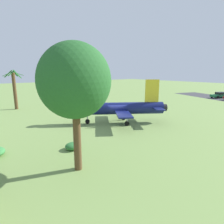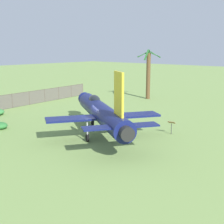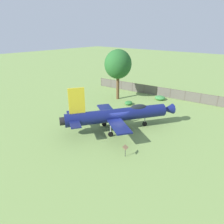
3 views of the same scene
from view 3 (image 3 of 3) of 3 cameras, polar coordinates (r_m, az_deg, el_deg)
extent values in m
plane|color=#75934C|center=(25.90, 1.36, -4.84)|extent=(200.00, 200.00, 0.00)
cylinder|color=#111951|center=(25.10, 1.40, -0.83)|extent=(11.23, 8.08, 1.55)
cone|color=#111951|center=(27.82, 14.84, 0.72)|extent=(2.06, 1.98, 1.32)
cylinder|color=black|center=(24.05, -13.40, -2.47)|extent=(1.01, 1.11, 0.93)
ellipsoid|color=black|center=(25.78, 7.19, 1.20)|extent=(2.33, 1.96, 0.84)
cube|color=yellow|center=(23.37, -9.63, 3.02)|extent=(1.58, 1.10, 2.94)
cube|color=#111951|center=(27.39, -1.57, 0.70)|extent=(3.48, 4.10, 0.16)
cube|color=#111951|center=(22.67, 1.98, -3.92)|extent=(3.48, 4.10, 0.16)
cube|color=#111951|center=(25.61, -10.94, -0.39)|extent=(1.91, 2.11, 0.10)
cube|color=#111951|center=(22.53, -9.99, -3.44)|extent=(1.91, 2.11, 0.10)
cylinder|color=#A5A8AD|center=(26.75, 8.99, -1.75)|extent=(0.12, 0.12, 1.50)
cylinder|color=black|center=(27.05, 8.89, -3.21)|extent=(0.60, 0.48, 0.60)
cylinder|color=#A5A8AD|center=(26.44, -2.17, -1.77)|extent=(0.12, 0.12, 1.50)
cylinder|color=black|center=(26.74, -2.14, -3.25)|extent=(0.60, 0.48, 0.60)
cylinder|color=#A5A8AD|center=(23.84, -0.37, -4.46)|extent=(0.12, 0.12, 1.50)
cylinder|color=black|center=(24.18, -0.37, -6.06)|extent=(0.60, 0.48, 0.60)
cylinder|color=brown|center=(36.78, 1.59, 7.20)|extent=(0.52, 0.52, 4.81)
ellipsoid|color=#235B26|center=(36.04, 1.65, 12.93)|extent=(4.75, 4.49, 4.89)
cylinder|color=#4C4238|center=(37.44, 26.85, 2.67)|extent=(0.08, 0.08, 1.76)
cylinder|color=#4C4238|center=(37.81, 23.00, 3.47)|extent=(0.08, 0.08, 1.76)
cylinder|color=#4C4238|center=(38.36, 19.24, 4.23)|extent=(0.08, 0.08, 1.76)
cylinder|color=#4C4238|center=(39.07, 15.60, 4.95)|extent=(0.08, 0.08, 1.76)
cylinder|color=#4C4238|center=(39.95, 12.09, 5.62)|extent=(0.08, 0.08, 1.76)
cylinder|color=#4C4238|center=(40.96, 8.74, 6.25)|extent=(0.08, 0.08, 1.76)
cylinder|color=#4C4238|center=(42.12, 5.55, 6.82)|extent=(0.08, 0.08, 1.76)
cylinder|color=#4C4238|center=(43.40, 2.54, 7.34)|extent=(0.08, 0.08, 1.76)
cylinder|color=#4C4238|center=(44.79, -0.30, 7.81)|extent=(0.08, 0.08, 1.76)
cylinder|color=#4C4238|center=(46.29, -2.97, 8.23)|extent=(0.08, 0.08, 1.76)
cylinder|color=#4C4238|center=(38.86, 15.72, 6.12)|extent=(3.11, 31.08, 0.05)
cube|color=#59544C|center=(39.07, 15.60, 4.95)|extent=(3.08, 31.08, 1.69)
ellipsoid|color=#387F3D|center=(37.79, 12.96, 3.80)|extent=(1.76, 1.84, 0.70)
ellipsoid|color=#2D7033|center=(34.46, 4.56, 2.50)|extent=(1.38, 1.22, 0.61)
cylinder|color=#333333|center=(20.62, 3.64, -10.93)|extent=(0.06, 0.06, 0.90)
cube|color=olive|center=(20.32, 3.67, -9.57)|extent=(0.67, 0.51, 0.25)
camera|label=1|loc=(47.55, -4.70, 15.71)|focal=30.61mm
camera|label=2|loc=(33.03, -47.82, 7.10)|focal=50.02mm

